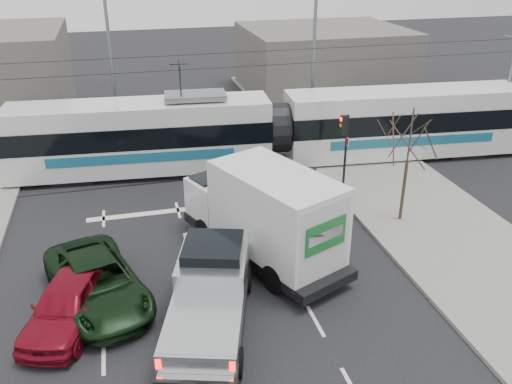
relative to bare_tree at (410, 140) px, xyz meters
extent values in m
plane|color=black|center=(-7.60, -2.50, -3.79)|extent=(120.00, 120.00, 0.00)
cube|color=gray|center=(1.40, -2.50, -3.72)|extent=(6.00, 60.00, 0.15)
cube|color=#33302D|center=(-7.60, 7.50, -3.78)|extent=(60.00, 1.60, 0.03)
cube|color=#635F59|center=(4.40, 21.50, -1.29)|extent=(12.00, 10.00, 5.00)
cylinder|color=#47382B|center=(0.00, 0.00, -2.27)|extent=(0.14, 0.14, 2.75)
cylinder|color=#47382B|center=(0.00, 0.00, 0.23)|extent=(0.07, 0.07, 2.25)
cylinder|color=black|center=(-1.00, 4.00, -1.84)|extent=(0.12, 0.12, 3.60)
cube|color=black|center=(-1.20, 4.00, -0.54)|extent=(0.28, 0.28, 0.95)
cylinder|color=#FF0C07|center=(-1.35, 4.00, -0.24)|extent=(0.06, 0.20, 0.20)
cylinder|color=orange|center=(-1.35, 4.00, -0.54)|extent=(0.06, 0.20, 0.20)
cylinder|color=#05330C|center=(-1.35, 4.00, -0.84)|extent=(0.06, 0.20, 0.20)
cube|color=white|center=(-1.02, 3.85, -1.34)|extent=(0.02, 0.30, 0.40)
cylinder|color=slate|center=(-0.10, 11.50, 0.71)|extent=(0.20, 0.20, 9.00)
cylinder|color=slate|center=(-11.60, 13.50, 0.71)|extent=(0.20, 0.20, 9.00)
cylinder|color=black|center=(-7.60, 7.50, 1.71)|extent=(60.00, 0.03, 0.03)
cylinder|color=black|center=(-7.60, 7.50, 2.41)|extent=(60.00, 0.03, 0.03)
cylinder|color=slate|center=(10.40, 7.50, -0.29)|extent=(0.20, 0.20, 7.00)
cube|color=silver|center=(-10.48, 8.34, -2.74)|extent=(13.38, 3.81, 1.60)
cube|color=black|center=(-10.48, 8.34, -1.50)|extent=(13.45, 3.85, 1.09)
cube|color=silver|center=(-10.48, 8.34, -0.52)|extent=(13.37, 3.70, 1.02)
cube|color=#185C78|center=(-10.59, 6.95, -2.44)|extent=(9.21, 0.76, 0.51)
cube|color=silver|center=(3.82, 7.20, -2.74)|extent=(13.38, 3.81, 1.60)
cube|color=black|center=(3.82, 7.20, -1.50)|extent=(13.45, 3.85, 1.09)
cube|color=silver|center=(3.82, 7.20, -0.52)|extent=(13.37, 3.70, 1.02)
cube|color=#185C78|center=(3.71, 5.80, -2.44)|extent=(9.21, 0.76, 0.51)
cylinder|color=black|center=(-3.33, 7.77, -1.72)|extent=(1.23, 2.73, 2.66)
cube|color=slate|center=(-7.62, 8.11, 0.23)|extent=(3.20, 1.90, 0.26)
cube|color=black|center=(-14.06, 8.63, -3.61)|extent=(2.23, 2.51, 0.37)
cube|color=black|center=(-5.47, 7.94, -3.61)|extent=(2.23, 2.51, 0.37)
cube|color=black|center=(-1.18, 7.60, -3.61)|extent=(2.23, 2.51, 0.37)
cube|color=black|center=(7.40, 6.91, -3.61)|extent=(2.23, 2.51, 0.37)
cube|color=black|center=(-9.26, -4.93, -3.18)|extent=(4.01, 6.81, 0.28)
cube|color=#B8B9BD|center=(-8.93, -3.82, -2.40)|extent=(2.87, 3.22, 1.28)
cube|color=black|center=(-8.89, -3.71, -1.74)|extent=(2.37, 2.40, 0.61)
cube|color=#B8B9BD|center=(-8.47, -2.34, -2.66)|extent=(2.36, 1.73, 0.61)
cube|color=#B8B9BD|center=(-9.68, -6.28, -2.74)|extent=(2.93, 3.41, 0.72)
cube|color=silver|center=(-10.17, -7.89, -3.04)|extent=(2.01, 0.79, 0.20)
cube|color=#FF0C07|center=(-11.06, -7.48, -2.63)|extent=(0.17, 0.13, 0.31)
cube|color=#FF0C07|center=(-9.19, -8.05, -2.63)|extent=(0.17, 0.13, 0.31)
cylinder|color=black|center=(-9.64, -2.66, -3.35)|extent=(0.56, 0.94, 0.89)
cylinder|color=black|center=(-7.68, -3.25, -3.35)|extent=(0.56, 0.94, 0.89)
cylinder|color=black|center=(-10.84, -6.60, -3.35)|extent=(0.56, 0.94, 0.89)
cylinder|color=black|center=(-8.89, -7.20, -3.35)|extent=(0.56, 0.94, 0.89)
cube|color=black|center=(-6.54, -1.23, -3.20)|extent=(5.35, 7.92, 0.38)
cube|color=white|center=(-7.68, 1.38, -2.29)|extent=(2.96, 2.63, 1.72)
cube|color=black|center=(-7.74, 1.52, -1.65)|extent=(2.42, 1.94, 0.64)
cube|color=silver|center=(-6.24, -1.92, -1.62)|extent=(4.39, 5.71, 3.17)
cube|color=silver|center=(-5.24, -4.25, -1.62)|extent=(2.10, 0.95, 2.79)
cube|color=#166126|center=(-5.22, -4.30, -1.37)|extent=(1.66, 0.74, 1.08)
cube|color=black|center=(-5.14, -4.47, -3.31)|extent=(2.23, 1.17, 0.19)
cylinder|color=black|center=(-8.54, 0.52, -3.31)|extent=(0.68, 1.01, 0.97)
cylinder|color=black|center=(-6.46, 1.42, -3.31)|extent=(0.68, 1.01, 0.97)
cylinder|color=black|center=(-6.75, -3.61, -3.26)|extent=(0.72, 1.11, 1.07)
cylinder|color=black|center=(-4.67, -2.71, -3.26)|extent=(0.72, 1.11, 1.07)
cube|color=black|center=(-4.37, 1.22, -3.30)|extent=(3.36, 4.80, 0.23)
cube|color=black|center=(-4.04, 1.96, -2.67)|extent=(2.27, 2.40, 1.04)
cube|color=black|center=(-4.00, 2.04, -2.12)|extent=(1.85, 1.81, 0.50)
cube|color=black|center=(-3.59, 2.95, -2.87)|extent=(1.78, 1.39, 0.50)
cube|color=black|center=(-4.77, 0.32, -2.94)|extent=(2.32, 2.52, 0.59)
cube|color=silver|center=(-5.25, -0.75, -3.18)|extent=(1.47, 0.78, 0.16)
cube|color=#590505|center=(-5.88, -0.37, -2.85)|extent=(0.14, 0.12, 0.25)
cube|color=#590505|center=(-4.54, -0.97, -2.85)|extent=(0.14, 0.12, 0.25)
cylinder|color=black|center=(-4.48, 2.85, -3.43)|extent=(0.53, 0.76, 0.72)
cylinder|color=black|center=(-3.08, 2.22, -3.43)|extent=(0.53, 0.76, 0.72)
cylinder|color=black|center=(-5.66, 0.22, -3.43)|extent=(0.53, 0.76, 0.72)
cylinder|color=black|center=(-4.26, -0.41, -3.43)|extent=(0.53, 0.76, 0.72)
imported|color=black|center=(-12.72, -2.65, -3.01)|extent=(4.11, 6.12, 1.56)
imported|color=maroon|center=(-13.61, -3.61, -3.01)|extent=(3.27, 4.96, 1.57)
imported|color=black|center=(-9.74, -6.53, -3.17)|extent=(2.13, 4.43, 1.24)
camera|label=1|loc=(-11.27, -18.71, 7.57)|focal=38.00mm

